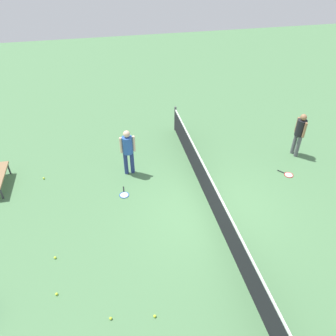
{
  "coord_description": "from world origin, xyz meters",
  "views": [
    {
      "loc": [
        6.97,
        -2.88,
        7.13
      ],
      "look_at": [
        -1.2,
        -1.13,
        0.9
      ],
      "focal_mm": 35.36,
      "sensor_mm": 36.0,
      "label": 1
    }
  ],
  "objects_px": {
    "player_near_side": "(128,149)",
    "tennis_ball_stray_right": "(55,258)",
    "tennis_ball_by_net": "(44,178)",
    "tennis_ball_baseline": "(57,294)",
    "tennis_ball_stray_left": "(111,318)",
    "tennis_ball_midcourt": "(155,316)",
    "tennis_racket_far_player": "(288,175)",
    "player_far_side": "(300,131)",
    "tennis_racket_near_player": "(124,194)"
  },
  "relations": [
    {
      "from": "player_near_side",
      "to": "player_far_side",
      "type": "distance_m",
      "value": 6.26
    },
    {
      "from": "tennis_racket_near_player",
      "to": "tennis_racket_far_player",
      "type": "relative_size",
      "value": 1.04
    },
    {
      "from": "player_near_side",
      "to": "tennis_ball_baseline",
      "type": "relative_size",
      "value": 25.76
    },
    {
      "from": "tennis_racket_near_player",
      "to": "tennis_ball_stray_right",
      "type": "xyz_separation_m",
      "value": [
        2.16,
        -2.05,
        0.02
      ]
    },
    {
      "from": "tennis_ball_midcourt",
      "to": "tennis_ball_stray_right",
      "type": "xyz_separation_m",
      "value": [
        -2.14,
        -2.28,
        0.0
      ]
    },
    {
      "from": "tennis_ball_midcourt",
      "to": "tennis_ball_baseline",
      "type": "distance_m",
      "value": 2.42
    },
    {
      "from": "tennis_racket_far_player",
      "to": "tennis_ball_baseline",
      "type": "bearing_deg",
      "value": -67.95
    },
    {
      "from": "tennis_ball_by_net",
      "to": "tennis_ball_stray_left",
      "type": "xyz_separation_m",
      "value": [
        5.55,
        1.89,
        0.0
      ]
    },
    {
      "from": "tennis_ball_by_net",
      "to": "tennis_ball_baseline",
      "type": "distance_m",
      "value": 4.72
    },
    {
      "from": "player_far_side",
      "to": "tennis_ball_midcourt",
      "type": "relative_size",
      "value": 25.76
    },
    {
      "from": "tennis_ball_midcourt",
      "to": "tennis_ball_baseline",
      "type": "bearing_deg",
      "value": -115.23
    },
    {
      "from": "tennis_racket_near_player",
      "to": "tennis_ball_midcourt",
      "type": "relative_size",
      "value": 8.91
    },
    {
      "from": "tennis_ball_by_net",
      "to": "tennis_ball_baseline",
      "type": "height_order",
      "value": "same"
    },
    {
      "from": "tennis_ball_midcourt",
      "to": "tennis_ball_baseline",
      "type": "relative_size",
      "value": 1.0
    },
    {
      "from": "tennis_ball_by_net",
      "to": "tennis_ball_stray_left",
      "type": "bearing_deg",
      "value": 18.83
    },
    {
      "from": "player_near_side",
      "to": "tennis_racket_near_player",
      "type": "bearing_deg",
      "value": -15.81
    },
    {
      "from": "player_near_side",
      "to": "player_far_side",
      "type": "height_order",
      "value": "same"
    },
    {
      "from": "player_near_side",
      "to": "tennis_ball_by_net",
      "type": "distance_m",
      "value": 3.12
    },
    {
      "from": "tennis_racket_far_player",
      "to": "tennis_ball_by_net",
      "type": "distance_m",
      "value": 8.51
    },
    {
      "from": "tennis_ball_baseline",
      "to": "tennis_ball_stray_left",
      "type": "bearing_deg",
      "value": 54.21
    },
    {
      "from": "player_far_side",
      "to": "tennis_ball_stray_right",
      "type": "relative_size",
      "value": 25.76
    },
    {
      "from": "tennis_ball_baseline",
      "to": "tennis_ball_stray_left",
      "type": "height_order",
      "value": "same"
    },
    {
      "from": "tennis_racket_far_player",
      "to": "tennis_ball_midcourt",
      "type": "bearing_deg",
      "value": -53.01
    },
    {
      "from": "tennis_racket_far_player",
      "to": "tennis_ball_stray_left",
      "type": "relative_size",
      "value": 8.55
    },
    {
      "from": "tennis_racket_far_player",
      "to": "player_far_side",
      "type": "bearing_deg",
      "value": 143.31
    },
    {
      "from": "player_near_side",
      "to": "player_far_side",
      "type": "bearing_deg",
      "value": 88.49
    },
    {
      "from": "tennis_ball_stray_right",
      "to": "tennis_ball_baseline",
      "type": "bearing_deg",
      "value": 4.96
    },
    {
      "from": "tennis_racket_far_player",
      "to": "tennis_ball_midcourt",
      "type": "distance_m",
      "value": 6.89
    },
    {
      "from": "player_near_side",
      "to": "tennis_ball_stray_right",
      "type": "distance_m",
      "value": 4.18
    },
    {
      "from": "tennis_ball_by_net",
      "to": "tennis_racket_near_player",
      "type": "bearing_deg",
      "value": 61.91
    },
    {
      "from": "player_near_side",
      "to": "tennis_ball_by_net",
      "type": "relative_size",
      "value": 25.76
    },
    {
      "from": "player_far_side",
      "to": "tennis_ball_stray_right",
      "type": "height_order",
      "value": "player_far_side"
    },
    {
      "from": "tennis_ball_baseline",
      "to": "tennis_ball_stray_right",
      "type": "relative_size",
      "value": 1.0
    },
    {
      "from": "tennis_ball_by_net",
      "to": "tennis_ball_midcourt",
      "type": "bearing_deg",
      "value": 26.67
    },
    {
      "from": "tennis_ball_midcourt",
      "to": "player_near_side",
      "type": "bearing_deg",
      "value": 179.08
    },
    {
      "from": "tennis_ball_stray_left",
      "to": "tennis_ball_stray_right",
      "type": "xyz_separation_m",
      "value": [
        -1.98,
        -1.31,
        0.0
      ]
    },
    {
      "from": "player_near_side",
      "to": "tennis_ball_stray_left",
      "type": "xyz_separation_m",
      "value": [
        5.29,
        -1.06,
        -0.98
      ]
    },
    {
      "from": "tennis_ball_by_net",
      "to": "tennis_ball_stray_left",
      "type": "relative_size",
      "value": 1.0
    },
    {
      "from": "tennis_ball_midcourt",
      "to": "tennis_ball_stray_right",
      "type": "distance_m",
      "value": 3.13
    },
    {
      "from": "tennis_ball_midcourt",
      "to": "tennis_racket_far_player",
      "type": "bearing_deg",
      "value": 126.99
    },
    {
      "from": "player_near_side",
      "to": "tennis_ball_by_net",
      "type": "height_order",
      "value": "player_near_side"
    },
    {
      "from": "player_far_side",
      "to": "tennis_ball_stray_left",
      "type": "height_order",
      "value": "player_far_side"
    },
    {
      "from": "player_far_side",
      "to": "tennis_ball_stray_right",
      "type": "distance_m",
      "value": 9.24
    },
    {
      "from": "tennis_ball_stray_right",
      "to": "tennis_ball_stray_left",
      "type": "bearing_deg",
      "value": 33.48
    },
    {
      "from": "player_far_side",
      "to": "tennis_ball_baseline",
      "type": "distance_m",
      "value": 9.58
    },
    {
      "from": "tennis_racket_far_player",
      "to": "tennis_ball_baseline",
      "type": "relative_size",
      "value": 8.55
    },
    {
      "from": "tennis_ball_stray_right",
      "to": "tennis_ball_by_net",
      "type": "bearing_deg",
      "value": -170.74
    },
    {
      "from": "tennis_ball_by_net",
      "to": "tennis_ball_stray_right",
      "type": "relative_size",
      "value": 1.0
    },
    {
      "from": "tennis_racket_near_player",
      "to": "tennis_ball_midcourt",
      "type": "bearing_deg",
      "value": 3.15
    },
    {
      "from": "tennis_ball_stray_right",
      "to": "player_far_side",
      "type": "bearing_deg",
      "value": 110.0
    }
  ]
}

